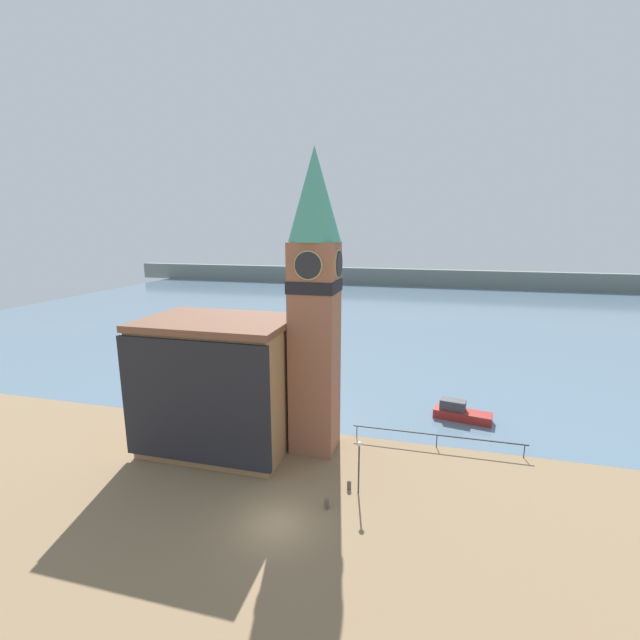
% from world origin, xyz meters
% --- Properties ---
extents(ground_plane, '(160.00, 160.00, 0.00)m').
position_xyz_m(ground_plane, '(0.00, 0.00, 0.00)').
color(ground_plane, '#846B4C').
extents(water, '(160.00, 120.00, 0.00)m').
position_xyz_m(water, '(0.00, 71.89, -0.00)').
color(water, slate).
rests_on(water, ground_plane).
extents(far_shoreline, '(180.00, 3.00, 5.00)m').
position_xyz_m(far_shoreline, '(0.00, 111.89, 2.50)').
color(far_shoreline, slate).
rests_on(far_shoreline, water).
extents(pier_railing, '(13.37, 0.08, 1.09)m').
position_xyz_m(pier_railing, '(9.18, 11.64, 0.97)').
color(pier_railing, '#232328').
rests_on(pier_railing, ground_plane).
extents(clock_tower, '(3.83, 3.83, 22.58)m').
position_xyz_m(clock_tower, '(-0.16, 9.36, 12.02)').
color(clock_tower, '#935B42').
rests_on(clock_tower, ground_plane).
extents(pier_building, '(11.35, 7.90, 10.30)m').
position_xyz_m(pier_building, '(-7.51, 7.76, 5.17)').
color(pier_building, '#9E754C').
rests_on(pier_building, ground_plane).
extents(boat_near, '(5.24, 2.54, 1.72)m').
position_xyz_m(boat_near, '(11.28, 17.47, 0.63)').
color(boat_near, maroon).
rests_on(boat_near, water).
extents(mooring_bollard_near, '(0.30, 0.30, 0.71)m').
position_xyz_m(mooring_bollard_near, '(2.53, 2.09, 0.38)').
color(mooring_bollard_near, brown).
rests_on(mooring_bollard_near, ground_plane).
extents(mooring_bollard_far, '(0.29, 0.29, 0.61)m').
position_xyz_m(mooring_bollard_far, '(3.49, 4.45, 0.33)').
color(mooring_bollard_far, brown).
rests_on(mooring_bollard_far, ground_plane).
extents(lamp_post, '(0.32, 0.32, 3.68)m').
position_xyz_m(lamp_post, '(4.17, 4.13, 2.59)').
color(lamp_post, '#2D2D33').
rests_on(lamp_post, ground_plane).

